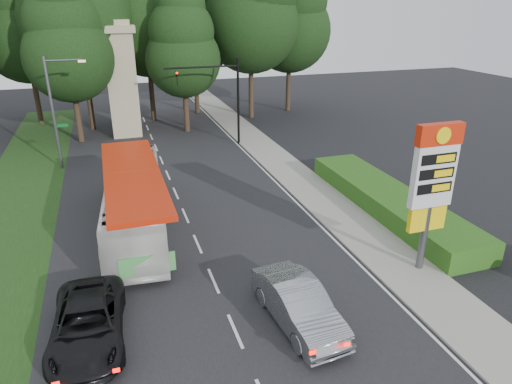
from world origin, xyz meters
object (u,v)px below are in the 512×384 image
object	(u,v)px
streetlight_signs	(56,109)
suv_charcoal	(88,323)
monument	(121,79)
transit_bus	(135,202)
gas_station_pylon	(433,179)
sedan_silver	(298,304)
traffic_signal_mast	(223,90)

from	to	relation	value
streetlight_signs	suv_charcoal	xyz separation A→B (m)	(1.87, -20.31, -3.69)
monument	transit_bus	xyz separation A→B (m)	(-0.72, -19.90, -3.46)
streetlight_signs	suv_charcoal	size ratio (longest dim) A/B	1.48
gas_station_pylon	sedan_silver	size ratio (longest dim) A/B	1.35
suv_charcoal	sedan_silver	bearing A→B (deg)	-7.68
gas_station_pylon	traffic_signal_mast	world-z (taller)	traffic_signal_mast
gas_station_pylon	traffic_signal_mast	size ratio (longest dim) A/B	0.95
traffic_signal_mast	transit_bus	world-z (taller)	traffic_signal_mast
streetlight_signs	transit_bus	distance (m)	12.96
transit_bus	monument	bearing A→B (deg)	92.69
gas_station_pylon	suv_charcoal	world-z (taller)	gas_station_pylon
monument	sedan_silver	size ratio (longest dim) A/B	1.98
sedan_silver	suv_charcoal	world-z (taller)	sedan_silver
streetlight_signs	monument	xyz separation A→B (m)	(4.99, 7.99, 0.67)
gas_station_pylon	suv_charcoal	size ratio (longest dim) A/B	1.27
sedan_silver	streetlight_signs	bearing A→B (deg)	107.83
sedan_silver	suv_charcoal	size ratio (longest dim) A/B	0.94
streetlight_signs	sedan_silver	distance (m)	23.99
sedan_silver	traffic_signal_mast	bearing A→B (deg)	76.64
gas_station_pylon	transit_bus	world-z (taller)	gas_station_pylon
monument	traffic_signal_mast	bearing A→B (deg)	-38.00
monument	gas_station_pylon	bearing A→B (deg)	-68.20
streetlight_signs	suv_charcoal	bearing A→B (deg)	-84.75
monument	sedan_silver	distance (m)	30.39
streetlight_signs	sedan_silver	bearing A→B (deg)	-66.63
sedan_silver	gas_station_pylon	bearing A→B (deg)	8.96
traffic_signal_mast	suv_charcoal	bearing A→B (deg)	-115.85
traffic_signal_mast	transit_bus	distance (m)	16.52
sedan_silver	suv_charcoal	xyz separation A→B (m)	(-7.54, 1.46, -0.09)
streetlight_signs	gas_station_pylon	bearing A→B (deg)	-51.04
traffic_signal_mast	monument	size ratio (longest dim) A/B	0.72
gas_station_pylon	traffic_signal_mast	bearing A→B (deg)	99.09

